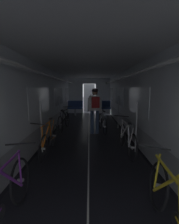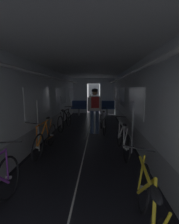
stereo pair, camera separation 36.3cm
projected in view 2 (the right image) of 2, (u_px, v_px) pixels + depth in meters
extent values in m
plane|color=black|center=(71.00, 211.00, 2.22)|extent=(60.00, 60.00, 0.00)
cube|color=black|center=(48.00, 138.00, 5.51)|extent=(0.08, 11.50, 0.01)
cube|color=black|center=(129.00, 139.00, 5.34)|extent=(0.08, 11.50, 0.01)
cube|color=beige|center=(88.00, 139.00, 5.42)|extent=(0.03, 11.27, 0.00)
cube|color=#9EA0A5|center=(45.00, 130.00, 5.47)|extent=(0.12, 11.50, 0.60)
cube|color=silver|center=(43.00, 94.00, 5.29)|extent=(0.12, 11.50, 1.85)
cube|color=white|center=(39.00, 101.00, 4.74)|extent=(0.02, 1.90, 0.80)
cube|color=white|center=(61.00, 96.00, 7.58)|extent=(0.02, 1.90, 0.80)
cube|color=white|center=(72.00, 94.00, 10.42)|extent=(0.02, 1.90, 0.80)
cube|color=yellow|center=(44.00, 100.00, 5.18)|extent=(0.01, 0.20, 0.28)
cylinder|color=white|center=(52.00, 77.00, 5.18)|extent=(0.07, 11.04, 0.07)
cylinder|color=#B7BABF|center=(38.00, 126.00, 4.26)|extent=(0.04, 0.04, 1.40)
cylinder|color=#B7BABF|center=(61.00, 112.00, 6.83)|extent=(0.04, 0.04, 1.40)
cube|color=#9EA0A5|center=(132.00, 131.00, 5.29)|extent=(0.12, 11.50, 0.60)
cube|color=silver|center=(134.00, 95.00, 5.11)|extent=(0.12, 11.50, 1.85)
cube|color=white|center=(135.00, 101.00, 4.57)|extent=(0.02, 1.90, 0.80)
cube|color=white|center=(121.00, 96.00, 7.41)|extent=(0.02, 1.90, 0.80)
cube|color=white|center=(115.00, 94.00, 10.24)|extent=(0.02, 1.90, 0.80)
cube|color=yellow|center=(131.00, 100.00, 5.26)|extent=(0.01, 0.20, 0.28)
cylinder|color=white|center=(124.00, 77.00, 5.04)|extent=(0.07, 11.04, 0.07)
cylinder|color=#B7BABF|center=(133.00, 128.00, 4.11)|extent=(0.04, 0.04, 1.40)
cylinder|color=#B7BABF|center=(120.00, 113.00, 6.67)|extent=(0.04, 0.04, 1.40)
cube|color=silver|center=(80.00, 96.00, 11.03)|extent=(1.00, 0.12, 2.45)
cube|color=silver|center=(107.00, 96.00, 10.92)|extent=(1.00, 0.12, 2.45)
cube|color=silver|center=(94.00, 81.00, 10.82)|extent=(0.90, 0.12, 0.40)
cube|color=#4C4F54|center=(94.00, 98.00, 11.70)|extent=(0.81, 0.04, 2.05)
cube|color=white|center=(87.00, 64.00, 5.05)|extent=(3.14, 11.62, 0.12)
cylinder|color=gray|center=(79.00, 112.00, 10.13)|extent=(0.12, 0.12, 0.44)
cube|color=#2D4784|center=(79.00, 108.00, 10.09)|extent=(0.96, 0.44, 0.10)
cube|color=#2D4784|center=(79.00, 104.00, 10.24)|extent=(0.96, 0.08, 0.40)
torus|color=gray|center=(73.00, 101.00, 10.27)|extent=(0.14, 0.14, 0.02)
cylinder|color=gray|center=(107.00, 112.00, 10.03)|extent=(0.12, 0.12, 0.44)
cube|color=#2D4784|center=(107.00, 108.00, 9.98)|extent=(0.96, 0.44, 0.10)
cube|color=#2D4784|center=(107.00, 104.00, 10.14)|extent=(0.96, 0.08, 0.40)
torus|color=gray|center=(100.00, 101.00, 10.16)|extent=(0.14, 0.14, 0.02)
torus|color=black|center=(143.00, 187.00, 2.22)|extent=(0.20, 0.68, 0.67)
cylinder|color=#B2B2B7|center=(143.00, 187.00, 2.22)|extent=(0.10, 0.06, 0.06)
cylinder|color=yellow|center=(146.00, 187.00, 1.88)|extent=(0.07, 0.55, 0.56)
cylinder|color=yellow|center=(154.00, 213.00, 1.48)|extent=(0.14, 0.34, 0.55)
cylinder|color=yellow|center=(146.00, 173.00, 1.70)|extent=(0.12, 0.82, 0.04)
cylinder|color=yellow|center=(141.00, 173.00, 2.16)|extent=(0.10, 0.08, 0.49)
cylinder|color=black|center=(153.00, 224.00, 1.67)|extent=(0.05, 0.17, 0.17)
ellipsoid|color=black|center=(156.00, 194.00, 1.27)|extent=(0.12, 0.25, 0.07)
cylinder|color=black|center=(139.00, 149.00, 2.14)|extent=(0.44, 0.07, 0.09)
torus|color=black|center=(52.00, 135.00, 4.72)|extent=(0.12, 0.67, 0.67)
cylinder|color=#B2B2B7|center=(52.00, 135.00, 4.72)|extent=(0.10, 0.05, 0.06)
torus|color=black|center=(38.00, 148.00, 3.72)|extent=(0.12, 0.67, 0.67)
cylinder|color=#B2B2B7|center=(38.00, 148.00, 3.72)|extent=(0.10, 0.05, 0.06)
cylinder|color=orange|center=(42.00, 135.00, 4.00)|extent=(0.11, 0.54, 0.56)
cylinder|color=orange|center=(47.00, 131.00, 4.40)|extent=(0.08, 0.34, 0.55)
cylinder|color=orange|center=(42.00, 123.00, 4.11)|extent=(0.06, 0.82, 0.04)
cylinder|color=orange|center=(50.00, 128.00, 4.62)|extent=(0.08, 0.16, 0.49)
cylinder|color=orange|center=(49.00, 138.00, 4.50)|extent=(0.03, 0.45, 0.07)
cylinder|color=orange|center=(37.00, 137.00, 3.71)|extent=(0.08, 0.09, 0.49)
cylinder|color=black|center=(47.00, 141.00, 4.28)|extent=(0.03, 0.17, 0.17)
ellipsoid|color=black|center=(48.00, 118.00, 4.53)|extent=(0.10, 0.24, 0.07)
cylinder|color=black|center=(34.00, 123.00, 3.65)|extent=(0.44, 0.04, 0.07)
torus|color=black|center=(8.00, 178.00, 2.46)|extent=(0.11, 0.67, 0.67)
cylinder|color=#B2B2B7|center=(8.00, 178.00, 2.46)|extent=(0.09, 0.05, 0.06)
cylinder|color=purple|center=(7.00, 164.00, 2.39)|extent=(0.06, 0.09, 0.49)
cylinder|color=black|center=(8.00, 142.00, 2.36)|extent=(0.44, 0.04, 0.05)
torus|color=black|center=(127.00, 148.00, 3.66)|extent=(0.11, 0.67, 0.67)
cylinder|color=#B2B2B7|center=(127.00, 148.00, 3.66)|extent=(0.10, 0.05, 0.06)
torus|color=black|center=(120.00, 136.00, 4.66)|extent=(0.11, 0.67, 0.67)
cylinder|color=#B2B2B7|center=(120.00, 136.00, 4.66)|extent=(0.10, 0.05, 0.06)
cylinder|color=silver|center=(121.00, 131.00, 4.32)|extent=(0.10, 0.54, 0.56)
cylinder|color=silver|center=(124.00, 136.00, 3.91)|extent=(0.07, 0.34, 0.55)
cylinder|color=silver|center=(122.00, 123.00, 4.13)|extent=(0.06, 0.82, 0.04)
cylinder|color=silver|center=(126.00, 138.00, 3.69)|extent=(0.07, 0.16, 0.49)
cylinder|color=silver|center=(125.00, 146.00, 3.88)|extent=(0.04, 0.45, 0.07)
cylinder|color=silver|center=(119.00, 128.00, 4.60)|extent=(0.07, 0.09, 0.49)
cylinder|color=black|center=(123.00, 144.00, 4.11)|extent=(0.03, 0.17, 0.17)
ellipsoid|color=black|center=(125.00, 125.00, 3.69)|extent=(0.10, 0.24, 0.07)
cylinder|color=black|center=(119.00, 116.00, 4.57)|extent=(0.44, 0.04, 0.06)
torus|color=black|center=(61.00, 124.00, 6.14)|extent=(0.16, 0.68, 0.67)
cylinder|color=#B2B2B7|center=(61.00, 124.00, 6.14)|extent=(0.10, 0.06, 0.06)
torus|color=black|center=(69.00, 119.00, 7.13)|extent=(0.16, 0.68, 0.67)
cylinder|color=#B2B2B7|center=(69.00, 119.00, 7.13)|extent=(0.10, 0.06, 0.06)
cylinder|color=black|center=(67.00, 116.00, 6.79)|extent=(0.14, 0.54, 0.56)
cylinder|color=black|center=(63.00, 117.00, 6.39)|extent=(0.04, 0.35, 0.55)
cylinder|color=black|center=(66.00, 110.00, 6.60)|extent=(0.13, 0.82, 0.04)
cylinder|color=black|center=(62.00, 118.00, 6.17)|extent=(0.08, 0.16, 0.49)
cylinder|color=black|center=(63.00, 124.00, 6.36)|extent=(0.07, 0.45, 0.07)
cylinder|color=black|center=(69.00, 114.00, 7.07)|extent=(0.06, 0.09, 0.49)
cylinder|color=black|center=(64.00, 123.00, 6.59)|extent=(0.04, 0.17, 0.17)
ellipsoid|color=black|center=(62.00, 110.00, 6.17)|extent=(0.12, 0.25, 0.07)
cylinder|color=black|center=(69.00, 107.00, 7.03)|extent=(0.44, 0.07, 0.05)
cylinder|color=#384C75|center=(92.00, 122.00, 5.99)|extent=(0.13, 0.13, 0.90)
cylinder|color=#384C75|center=(97.00, 122.00, 6.00)|extent=(0.13, 0.13, 0.90)
cube|color=silver|center=(95.00, 103.00, 5.89)|extent=(0.38, 0.25, 0.56)
cylinder|color=silver|center=(89.00, 104.00, 5.90)|extent=(0.11, 0.20, 0.53)
cylinder|color=silver|center=(100.00, 104.00, 5.92)|extent=(0.11, 0.20, 0.53)
sphere|color=#9E7051|center=(95.00, 92.00, 5.83)|extent=(0.21, 0.21, 0.21)
ellipsoid|color=black|center=(95.00, 90.00, 5.82)|extent=(0.27, 0.30, 0.16)
cube|color=maroon|center=(95.00, 102.00, 5.71)|extent=(0.29, 0.19, 0.40)
torus|color=black|center=(104.00, 127.00, 5.73)|extent=(0.12, 0.67, 0.67)
cylinder|color=#B2B2B7|center=(104.00, 127.00, 5.73)|extent=(0.10, 0.06, 0.05)
torus|color=black|center=(101.00, 121.00, 6.74)|extent=(0.12, 0.67, 0.67)
cylinder|color=#B2B2B7|center=(101.00, 121.00, 6.74)|extent=(0.10, 0.06, 0.05)
cylinder|color=#ADAFB5|center=(102.00, 117.00, 6.40)|extent=(0.10, 0.54, 0.56)
cylinder|color=#ADAFB5|center=(103.00, 119.00, 5.99)|extent=(0.06, 0.34, 0.55)
cylinder|color=#ADAFB5|center=(102.00, 111.00, 6.21)|extent=(0.12, 0.82, 0.03)
cylinder|color=#ADAFB5|center=(104.00, 120.00, 5.77)|extent=(0.05, 0.16, 0.49)
cylinder|color=#ADAFB5|center=(104.00, 126.00, 5.96)|extent=(0.07, 0.45, 0.07)
cylinder|color=#ADAFB5|center=(101.00, 116.00, 6.68)|extent=(0.03, 0.09, 0.49)
cylinder|color=black|center=(103.00, 125.00, 6.19)|extent=(0.03, 0.17, 0.17)
ellipsoid|color=black|center=(104.00, 112.00, 5.77)|extent=(0.12, 0.25, 0.06)
cylinder|color=black|center=(101.00, 108.00, 6.65)|extent=(0.44, 0.07, 0.03)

